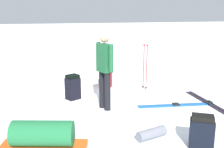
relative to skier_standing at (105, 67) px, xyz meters
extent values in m
plane|color=white|center=(0.35, -0.26, -0.95)|extent=(80.00, 80.00, 0.00)
cylinder|color=black|center=(-0.09, -0.04, -0.53)|extent=(0.14, 0.14, 0.85)
cylinder|color=black|center=(0.09, 0.04, -0.53)|extent=(0.14, 0.14, 0.85)
cube|color=#1B5630|center=(0.00, 0.00, 0.20)|extent=(0.40, 0.33, 0.60)
cylinder|color=#1B5630|center=(-0.22, -0.09, 0.23)|extent=(0.09, 0.09, 0.58)
cylinder|color=#1B5630|center=(0.22, 0.09, 0.23)|extent=(0.09, 0.09, 0.58)
sphere|color=tan|center=(0.00, 0.00, 0.64)|extent=(0.22, 0.22, 0.22)
cube|color=#1F5AA7|center=(-0.19, -1.64, -0.94)|extent=(0.30, 1.79, 0.02)
cube|color=black|center=(-0.19, -1.64, -0.92)|extent=(0.08, 0.15, 0.03)
cube|color=#1F5AA7|center=(-0.29, -1.63, -0.94)|extent=(0.30, 1.79, 0.02)
cube|color=black|center=(-0.29, -1.63, -0.92)|extent=(0.08, 0.15, 0.03)
cube|color=black|center=(-0.29, -2.50, -0.94)|extent=(1.83, 0.10, 0.02)
cube|color=black|center=(-0.29, -2.50, -0.92)|extent=(0.14, 0.07, 0.03)
cube|color=black|center=(-0.28, -2.40, -0.94)|extent=(1.83, 0.10, 0.02)
cube|color=black|center=(-0.28, -2.40, -0.92)|extent=(0.14, 0.07, 0.03)
cube|color=#A21F20|center=(1.78, -0.44, -0.67)|extent=(0.33, 0.41, 0.57)
cube|color=maroon|center=(1.78, -0.44, -0.35)|extent=(0.30, 0.37, 0.08)
cube|color=black|center=(0.85, 0.61, -0.69)|extent=(0.38, 0.39, 0.54)
cube|color=black|center=(0.85, 0.61, -0.38)|extent=(0.34, 0.36, 0.08)
cube|color=black|center=(-2.09, -1.10, -0.72)|extent=(0.40, 0.45, 0.46)
cube|color=black|center=(-2.09, -1.10, -0.45)|extent=(0.36, 0.40, 0.08)
cylinder|color=maroon|center=(1.15, -1.44, -0.35)|extent=(0.02, 0.02, 1.20)
sphere|color=#A51919|center=(1.15, -1.44, 0.28)|extent=(0.05, 0.05, 0.05)
cylinder|color=black|center=(1.15, -1.44, -0.89)|extent=(0.07, 0.07, 0.01)
cylinder|color=maroon|center=(1.27, -1.40, -0.35)|extent=(0.02, 0.02, 1.20)
sphere|color=#A51919|center=(1.27, -1.40, 0.28)|extent=(0.05, 0.05, 0.05)
cylinder|color=black|center=(1.27, -1.40, -0.89)|extent=(0.07, 0.07, 0.01)
cube|color=#DE5114|center=(-1.57, 1.36, -0.91)|extent=(0.79, 1.43, 0.09)
cylinder|color=#1E6739|center=(-1.57, 1.36, -0.66)|extent=(0.64, 1.02, 0.40)
cylinder|color=slate|center=(-1.62, -0.44, -0.86)|extent=(0.33, 0.58, 0.18)
camera|label=1|loc=(-5.57, 1.29, 1.20)|focal=43.23mm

